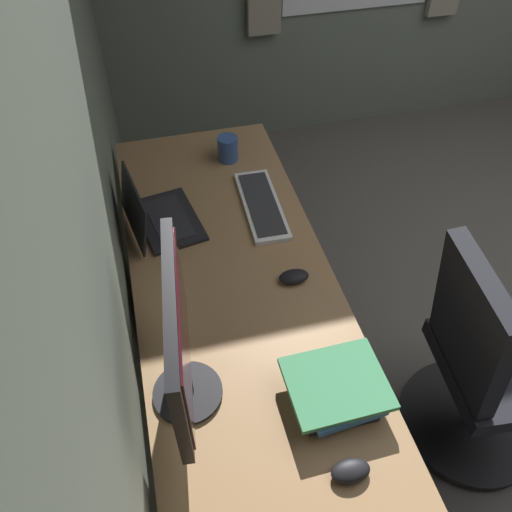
{
  "coord_description": "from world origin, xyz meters",
  "views": [
    {
      "loc": [
        -0.96,
        2.06,
        2.08
      ],
      "look_at": [
        0.09,
        1.8,
        0.95
      ],
      "focal_mm": 36.41,
      "sensor_mm": 36.0,
      "label": 1
    }
  ],
  "objects_px": {
    "monitor_primary": "(179,342)",
    "mouse_main": "(351,471)",
    "book_stack_near": "(336,389)",
    "office_chair": "(482,370)",
    "mouse_spare": "(294,277)",
    "drawer_pedestal": "(226,329)",
    "coffee_mug": "(228,148)",
    "laptop_leftmost": "(155,215)",
    "keyboard_main": "(262,205)"
  },
  "relations": [
    {
      "from": "drawer_pedestal",
      "to": "mouse_spare",
      "type": "relative_size",
      "value": 6.68
    },
    {
      "from": "mouse_main",
      "to": "mouse_spare",
      "type": "distance_m",
      "value": 0.67
    },
    {
      "from": "keyboard_main",
      "to": "book_stack_near",
      "type": "bearing_deg",
      "value": 179.59
    },
    {
      "from": "monitor_primary",
      "to": "office_chair",
      "type": "bearing_deg",
      "value": -90.6
    },
    {
      "from": "monitor_primary",
      "to": "mouse_main",
      "type": "bearing_deg",
      "value": -132.04
    },
    {
      "from": "monitor_primary",
      "to": "mouse_spare",
      "type": "height_order",
      "value": "monitor_primary"
    },
    {
      "from": "drawer_pedestal",
      "to": "book_stack_near",
      "type": "relative_size",
      "value": 2.51
    },
    {
      "from": "keyboard_main",
      "to": "office_chair",
      "type": "relative_size",
      "value": 0.44
    },
    {
      "from": "keyboard_main",
      "to": "monitor_primary",
      "type": "bearing_deg",
      "value": 150.99
    },
    {
      "from": "book_stack_near",
      "to": "drawer_pedestal",
      "type": "bearing_deg",
      "value": 19.91
    },
    {
      "from": "drawer_pedestal",
      "to": "mouse_main",
      "type": "xyz_separation_m",
      "value": [
        -0.79,
        -0.17,
        0.4
      ]
    },
    {
      "from": "laptop_leftmost",
      "to": "mouse_spare",
      "type": "height_order",
      "value": "laptop_leftmost"
    },
    {
      "from": "monitor_primary",
      "to": "mouse_main",
      "type": "height_order",
      "value": "monitor_primary"
    },
    {
      "from": "mouse_main",
      "to": "book_stack_near",
      "type": "height_order",
      "value": "book_stack_near"
    },
    {
      "from": "mouse_spare",
      "to": "coffee_mug",
      "type": "distance_m",
      "value": 0.75
    },
    {
      "from": "mouse_main",
      "to": "drawer_pedestal",
      "type": "bearing_deg",
      "value": 12.2
    },
    {
      "from": "monitor_primary",
      "to": "coffee_mug",
      "type": "distance_m",
      "value": 1.15
    },
    {
      "from": "mouse_spare",
      "to": "book_stack_near",
      "type": "xyz_separation_m",
      "value": [
        -0.45,
        0.02,
        0.02
      ]
    },
    {
      "from": "monitor_primary",
      "to": "mouse_spare",
      "type": "bearing_deg",
      "value": -51.05
    },
    {
      "from": "laptop_leftmost",
      "to": "book_stack_near",
      "type": "xyz_separation_m",
      "value": [
        -0.84,
        -0.41,
        -0.01
      ]
    },
    {
      "from": "laptop_leftmost",
      "to": "book_stack_near",
      "type": "distance_m",
      "value": 0.94
    },
    {
      "from": "keyboard_main",
      "to": "book_stack_near",
      "type": "xyz_separation_m",
      "value": [
        -0.85,
        0.01,
        0.03
      ]
    },
    {
      "from": "monitor_primary",
      "to": "keyboard_main",
      "type": "relative_size",
      "value": 1.18
    },
    {
      "from": "coffee_mug",
      "to": "office_chair",
      "type": "relative_size",
      "value": 0.13
    },
    {
      "from": "drawer_pedestal",
      "to": "laptop_leftmost",
      "type": "relative_size",
      "value": 1.94
    },
    {
      "from": "mouse_spare",
      "to": "mouse_main",
      "type": "bearing_deg",
      "value": 175.37
    },
    {
      "from": "mouse_spare",
      "to": "keyboard_main",
      "type": "bearing_deg",
      "value": 1.46
    },
    {
      "from": "laptop_leftmost",
      "to": "coffee_mug",
      "type": "xyz_separation_m",
      "value": [
        0.35,
        -0.35,
        0.01
      ]
    },
    {
      "from": "keyboard_main",
      "to": "mouse_main",
      "type": "bearing_deg",
      "value": 177.64
    },
    {
      "from": "mouse_main",
      "to": "mouse_spare",
      "type": "xyz_separation_m",
      "value": [
        0.67,
        -0.05,
        0.0
      ]
    },
    {
      "from": "drawer_pedestal",
      "to": "office_chair",
      "type": "relative_size",
      "value": 0.72
    },
    {
      "from": "keyboard_main",
      "to": "coffee_mug",
      "type": "bearing_deg",
      "value": 10.06
    },
    {
      "from": "laptop_leftmost",
      "to": "coffee_mug",
      "type": "distance_m",
      "value": 0.5
    },
    {
      "from": "keyboard_main",
      "to": "coffee_mug",
      "type": "relative_size",
      "value": 3.33
    },
    {
      "from": "book_stack_near",
      "to": "office_chair",
      "type": "relative_size",
      "value": 0.29
    },
    {
      "from": "monitor_primary",
      "to": "mouse_spare",
      "type": "distance_m",
      "value": 0.59
    },
    {
      "from": "monitor_primary",
      "to": "coffee_mug",
      "type": "height_order",
      "value": "monitor_primary"
    },
    {
      "from": "drawer_pedestal",
      "to": "monitor_primary",
      "type": "height_order",
      "value": "monitor_primary"
    },
    {
      "from": "mouse_main",
      "to": "book_stack_near",
      "type": "distance_m",
      "value": 0.22
    },
    {
      "from": "coffee_mug",
      "to": "office_chair",
      "type": "xyz_separation_m",
      "value": [
        -1.09,
        -0.69,
        -0.33
      ]
    },
    {
      "from": "monitor_primary",
      "to": "mouse_main",
      "type": "xyz_separation_m",
      "value": [
        -0.33,
        -0.36,
        -0.24
      ]
    },
    {
      "from": "laptop_leftmost",
      "to": "office_chair",
      "type": "xyz_separation_m",
      "value": [
        -0.74,
        -1.04,
        -0.32
      ]
    },
    {
      "from": "mouse_main",
      "to": "mouse_spare",
      "type": "height_order",
      "value": "same"
    },
    {
      "from": "office_chair",
      "to": "coffee_mug",
      "type": "bearing_deg",
      "value": 32.13
    },
    {
      "from": "office_chair",
      "to": "mouse_spare",
      "type": "bearing_deg",
      "value": 60.41
    },
    {
      "from": "laptop_leftmost",
      "to": "book_stack_near",
      "type": "bearing_deg",
      "value": -154.26
    },
    {
      "from": "coffee_mug",
      "to": "mouse_main",
      "type": "bearing_deg",
      "value": -179.29
    },
    {
      "from": "book_stack_near",
      "to": "coffee_mug",
      "type": "relative_size",
      "value": 2.18
    },
    {
      "from": "mouse_main",
      "to": "book_stack_near",
      "type": "relative_size",
      "value": 0.38
    },
    {
      "from": "drawer_pedestal",
      "to": "book_stack_near",
      "type": "height_order",
      "value": "book_stack_near"
    }
  ]
}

